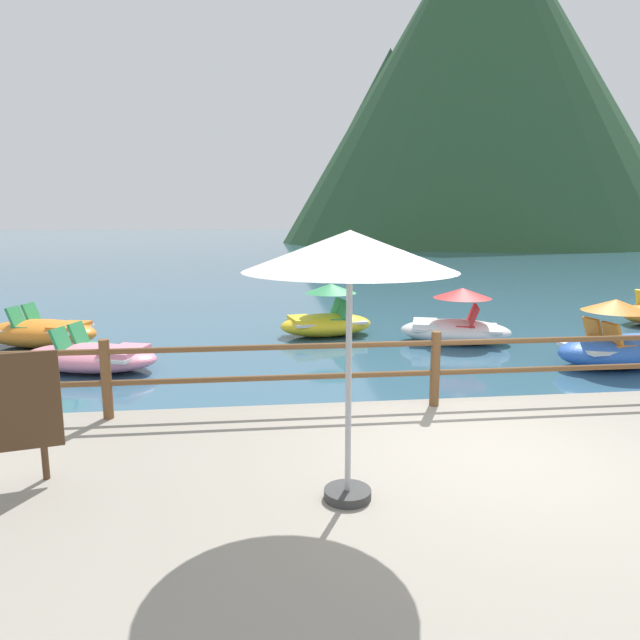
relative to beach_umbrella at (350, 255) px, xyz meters
The scene contains 10 objects.
ground_plane 40.80m from the beach_umbrella, 87.92° to the left, with size 200.00×200.00×0.00m, color #38607A.
promenade_dock 3.08m from the beach_umbrella, 45.32° to the right, with size 28.00×8.00×0.40m, color gray.
dock_railing 3.07m from the beach_umbrella, 56.66° to the left, with size 23.92×0.12×0.95m.
beach_umbrella is the anchor object (origin of this frame).
pedal_boat_0 8.10m from the beach_umbrella, 40.91° to the left, with size 2.51×1.53×1.27m.
pedal_boat_2 7.41m from the beach_umbrella, 121.67° to the left, with size 2.82×2.01×0.83m.
pedal_boat_3 8.61m from the beach_umbrella, 63.82° to the left, with size 2.69×1.98×1.22m.
pedal_boat_4 9.98m from the beach_umbrella, 123.02° to the left, with size 2.72×1.86×0.90m.
pedal_boat_5 8.88m from the beach_umbrella, 83.77° to the left, with size 2.40×1.66×1.23m.
cliff_headland 67.39m from the beach_umbrella, 68.87° to the left, with size 44.73×44.73×37.93m.
Camera 1 is at (-2.23, -5.07, 2.73)m, focal length 31.75 mm.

